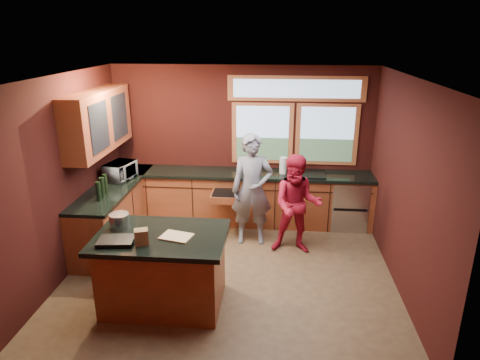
# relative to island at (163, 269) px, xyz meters

# --- Properties ---
(floor) EXTENTS (4.50, 4.50, 0.00)m
(floor) POSITION_rel_island_xyz_m (0.73, 0.80, -0.48)
(floor) COLOR brown
(floor) RESTS_ON ground
(room_shell) EXTENTS (4.52, 4.02, 2.71)m
(room_shell) POSITION_rel_island_xyz_m (0.13, 1.13, 1.32)
(room_shell) COLOR black
(room_shell) RESTS_ON ground
(back_counter) EXTENTS (4.50, 0.64, 0.93)m
(back_counter) POSITION_rel_island_xyz_m (0.93, 2.50, -0.01)
(back_counter) COLOR brown
(back_counter) RESTS_ON floor
(left_counter) EXTENTS (0.64, 2.30, 0.93)m
(left_counter) POSITION_rel_island_xyz_m (-1.22, 1.65, -0.01)
(left_counter) COLOR brown
(left_counter) RESTS_ON floor
(island) EXTENTS (1.55, 1.05, 0.95)m
(island) POSITION_rel_island_xyz_m (0.00, 0.00, 0.00)
(island) COLOR brown
(island) RESTS_ON floor
(person_grey) EXTENTS (0.68, 0.47, 1.77)m
(person_grey) POSITION_rel_island_xyz_m (0.97, 1.77, 0.41)
(person_grey) COLOR slate
(person_grey) RESTS_ON floor
(person_red) EXTENTS (0.78, 0.62, 1.54)m
(person_red) POSITION_rel_island_xyz_m (1.66, 1.50, 0.29)
(person_red) COLOR #A51328
(person_red) RESTS_ON floor
(microwave) EXTENTS (0.46, 0.58, 0.29)m
(microwave) POSITION_rel_island_xyz_m (-1.19, 1.94, 0.59)
(microwave) COLOR #999999
(microwave) RESTS_ON left_counter
(potted_plant) EXTENTS (0.31, 0.27, 0.34)m
(potted_plant) POSITION_rel_island_xyz_m (1.65, 2.55, 0.62)
(potted_plant) COLOR #999999
(potted_plant) RESTS_ON back_counter
(paper_towel) EXTENTS (0.12, 0.12, 0.28)m
(paper_towel) POSITION_rel_island_xyz_m (1.45, 2.50, 0.59)
(paper_towel) COLOR white
(paper_towel) RESTS_ON back_counter
(cutting_board) EXTENTS (0.40, 0.33, 0.02)m
(cutting_board) POSITION_rel_island_xyz_m (0.20, -0.05, 0.48)
(cutting_board) COLOR tan
(cutting_board) RESTS_ON island
(stock_pot) EXTENTS (0.24, 0.24, 0.18)m
(stock_pot) POSITION_rel_island_xyz_m (-0.55, 0.15, 0.56)
(stock_pot) COLOR #B5B5BA
(stock_pot) RESTS_ON island
(paper_bag) EXTENTS (0.18, 0.16, 0.18)m
(paper_bag) POSITION_rel_island_xyz_m (-0.15, -0.25, 0.56)
(paper_bag) COLOR brown
(paper_bag) RESTS_ON island
(black_tray) EXTENTS (0.43, 0.33, 0.05)m
(black_tray) POSITION_rel_island_xyz_m (-0.45, -0.25, 0.49)
(black_tray) COLOR black
(black_tray) RESTS_ON island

